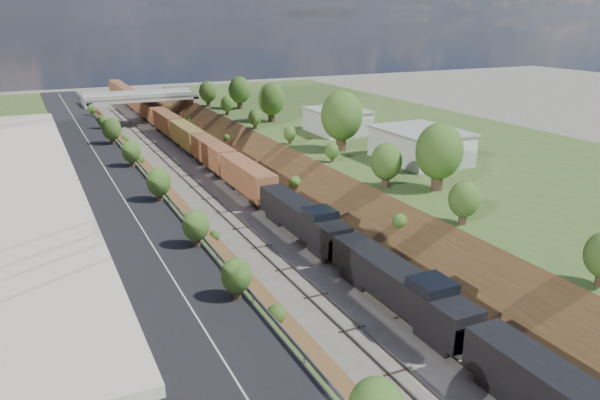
# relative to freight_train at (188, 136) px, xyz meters

# --- Properties ---
(platform_right) EXTENTS (44.00, 180.00, 5.00)m
(platform_right) POSITION_rel_freight_train_xyz_m (30.40, -33.25, -0.08)
(platform_right) COLOR #3D5523
(platform_right) RESTS_ON ground
(embankment_left) EXTENTS (10.00, 180.00, 10.00)m
(embankment_left) POSITION_rel_freight_train_xyz_m (-13.60, -33.25, -2.58)
(embankment_left) COLOR brown
(embankment_left) RESTS_ON ground
(embankment_right) EXTENTS (10.00, 180.00, 10.00)m
(embankment_right) POSITION_rel_freight_train_xyz_m (8.40, -33.25, -2.58)
(embankment_right) COLOR brown
(embankment_right) RESTS_ON ground
(rail_left_track) EXTENTS (1.58, 180.00, 0.18)m
(rail_left_track) POSITION_rel_freight_train_xyz_m (-5.20, -33.25, -2.49)
(rail_left_track) COLOR gray
(rail_left_track) RESTS_ON ground
(rail_right_track) EXTENTS (1.58, 180.00, 0.18)m
(rail_right_track) POSITION_rel_freight_train_xyz_m (0.00, -33.25, -2.49)
(rail_right_track) COLOR gray
(rail_right_track) RESTS_ON ground
(road) EXTENTS (8.00, 180.00, 0.10)m
(road) POSITION_rel_freight_train_xyz_m (-18.10, -33.25, 2.47)
(road) COLOR black
(road) RESTS_ON platform_left
(guardrail) EXTENTS (0.10, 171.00, 0.70)m
(guardrail) POSITION_rel_freight_train_xyz_m (-14.00, -33.45, 2.97)
(guardrail) COLOR #99999E
(guardrail) RESTS_ON platform_left
(overpass) EXTENTS (24.50, 8.30, 7.40)m
(overpass) POSITION_rel_freight_train_xyz_m (-2.60, 28.75, 2.34)
(overpass) COLOR gray
(overpass) RESTS_ON ground
(white_building_near) EXTENTS (9.00, 12.00, 4.00)m
(white_building_near) POSITION_rel_freight_train_xyz_m (20.90, -41.25, 4.42)
(white_building_near) COLOR silver
(white_building_near) RESTS_ON platform_right
(white_building_far) EXTENTS (8.00, 10.00, 3.60)m
(white_building_far) POSITION_rel_freight_train_xyz_m (20.40, -19.25, 4.22)
(white_building_far) COLOR silver
(white_building_far) RESTS_ON platform_right
(tree_right_large) EXTENTS (5.25, 5.25, 7.61)m
(tree_right_large) POSITION_rel_freight_train_xyz_m (14.40, -53.25, 6.81)
(tree_right_large) COLOR #473323
(tree_right_large) RESTS_ON platform_right
(tree_left_crest) EXTENTS (2.45, 2.45, 3.55)m
(tree_left_crest) POSITION_rel_freight_train_xyz_m (-14.40, -73.25, 4.46)
(tree_left_crest) COLOR #473323
(tree_left_crest) RESTS_ON platform_left
(freight_train) EXTENTS (2.96, 182.57, 4.55)m
(freight_train) POSITION_rel_freight_train_xyz_m (0.00, 0.00, 0.00)
(freight_train) COLOR black
(freight_train) RESTS_ON ground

